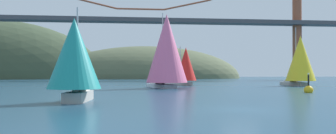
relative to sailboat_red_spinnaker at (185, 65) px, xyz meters
The scene contains 8 objects.
ground_plane 49.04m from the sailboat_red_spinnaker, 95.95° to the right, with size 360.00×360.00×0.00m, color navy.
headland_center 86.45m from the sailboat_red_spinnaker, 90.04° to the left, with size 74.68×44.00×25.16m, color #5B6647.
suspension_bridge 48.99m from the sailboat_red_spinnaker, 96.24° to the left, with size 133.58×6.00×40.21m.
sailboat_red_spinnaker is the anchor object (origin of this frame).
sailboat_teal_sail 44.42m from the sailboat_red_spinnaker, 111.84° to the right, with size 4.83×7.27×7.92m.
sailboat_pink_spinnaker 14.25m from the sailboat_red_spinnaker, 111.94° to the right, with size 7.48×10.76×11.73m.
sailboat_yellow_sail 20.61m from the sailboat_red_spinnaker, 15.73° to the right, with size 5.54×9.09×10.63m.
channel_buoy 30.24m from the sailboat_red_spinnaker, 70.65° to the right, with size 1.10×1.10×2.64m.
Camera 1 is at (-8.48, -26.61, 2.50)m, focal length 44.12 mm.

